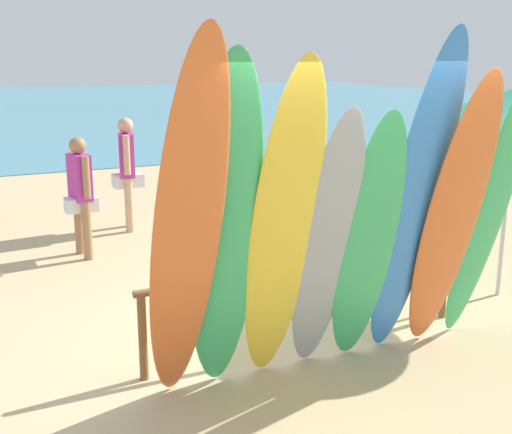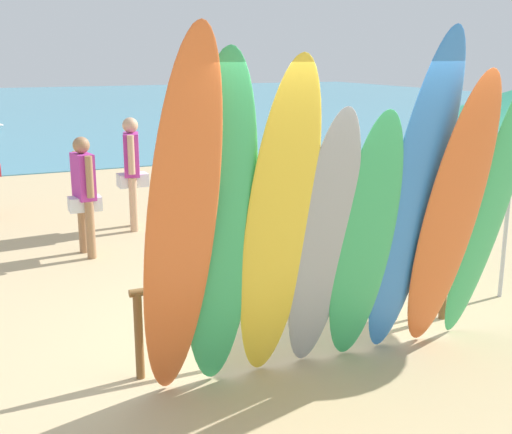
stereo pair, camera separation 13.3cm
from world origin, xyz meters
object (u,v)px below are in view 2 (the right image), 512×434
surfboard_green_1 (220,232)px  surfboard_blue_5 (413,203)px  surfboard_yellow_2 (279,230)px  beach_chair_red (418,216)px  surfboard_orange_0 (181,232)px  surfboard_rack (308,282)px  surfboard_orange_6 (451,218)px  beachgoer_midbeach (84,188)px  beachgoer_photographing (132,165)px  surfboard_grey_3 (323,246)px  surfboard_green_4 (364,243)px  surfboard_green_7 (490,208)px

surfboard_green_1 → surfboard_blue_5: surfboard_blue_5 is taller
surfboard_yellow_2 → surfboard_blue_5: surfboard_blue_5 is taller
beach_chair_red → surfboard_orange_0: bearing=-137.9°
surfboard_rack → surfboard_orange_6: bearing=-34.5°
surfboard_blue_5 → beachgoer_midbeach: (-1.92, 4.18, -0.49)m
surfboard_orange_0 → surfboard_orange_6: surfboard_orange_0 is taller
beach_chair_red → beachgoer_photographing: bearing=150.8°
surfboard_yellow_2 → beachgoer_photographing: surfboard_yellow_2 is taller
surfboard_green_1 → beachgoer_midbeach: surfboard_green_1 is taller
surfboard_yellow_2 → beachgoer_midbeach: (-0.74, 4.16, -0.40)m
surfboard_green_1 → surfboard_grey_3: 0.88m
surfboard_yellow_2 → surfboard_rack: bearing=45.5°
surfboard_green_4 → surfboard_green_7: (1.21, -0.06, 0.18)m
beachgoer_midbeach → surfboard_rack: bearing=11.6°
surfboard_grey_3 → beachgoer_photographing: size_ratio=1.37×
beach_chair_red → surfboard_rack: bearing=-134.8°
surfboard_blue_5 → beach_chair_red: (2.25, 2.80, -0.96)m
surfboard_green_4 → beachgoer_photographing: bearing=100.4°
surfboard_green_4 → surfboard_grey_3: bearing=-178.5°
surfboard_green_1 → surfboard_grey_3: (0.85, 0.01, -0.20)m
surfboard_green_1 → surfboard_rack: bearing=33.6°
surfboard_green_4 → beachgoer_midbeach: 4.40m
surfboard_green_1 → surfboard_green_4: size_ratio=1.20×
surfboard_rack → surfboard_blue_5: 1.17m
surfboard_green_1 → surfboard_orange_6: 2.00m
surfboard_green_7 → beachgoer_midbeach: bearing=117.9°
surfboard_blue_5 → surfboard_orange_6: bearing=-10.6°
surfboard_yellow_2 → surfboard_orange_6: 1.55m
surfboard_yellow_2 → surfboard_green_7: surfboard_yellow_2 is taller
beachgoer_midbeach → surfboard_orange_6: bearing=19.6°
surfboard_orange_0 → beach_chair_red: surfboard_orange_0 is taller
surfboard_green_1 → surfboard_green_4: 1.25m
surfboard_orange_0 → surfboard_green_4: bearing=2.5°
surfboard_green_4 → surfboard_green_1: bearing=-176.7°
surfboard_grey_3 → surfboard_blue_5: (0.78, -0.07, 0.28)m
surfboard_blue_5 → beachgoer_photographing: 5.40m
surfboard_rack → surfboard_grey_3: 0.77m
surfboard_blue_5 → beach_chair_red: 3.72m
surfboard_orange_0 → surfboard_orange_6: (2.33, 0.03, -0.15)m
surfboard_yellow_2 → beachgoer_midbeach: bearing=99.6°
surfboard_blue_5 → surfboard_yellow_2: bearing=174.9°
surfboard_grey_3 → surfboard_blue_5: size_ratio=0.80×
surfboard_rack → beach_chair_red: size_ratio=3.91×
surfboard_green_1 → beachgoer_photographing: size_ratio=1.61×
surfboard_yellow_2 → surfboard_orange_6: bearing=-2.8°
surfboard_green_1 → beachgoer_midbeach: (-0.29, 4.12, -0.42)m
surfboard_orange_0 → beachgoer_midbeach: bearing=87.1°
surfboard_orange_6 → beach_chair_red: surfboard_orange_6 is taller
surfboard_green_7 → surfboard_green_4: bearing=171.9°
surfboard_blue_5 → surfboard_green_7: surfboard_blue_5 is taller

